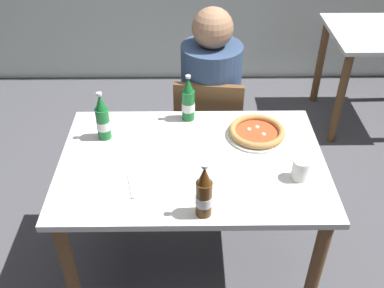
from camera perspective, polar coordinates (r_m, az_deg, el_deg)
The scene contains 11 objects.
ground_plane at distance 2.55m, azimuth 0.01°, elevation -15.19°, with size 8.00×8.00×0.00m, color #4C4C51.
dining_table_main at distance 2.08m, azimuth 0.02°, elevation -4.44°, with size 1.20×0.80×0.75m.
chair_behind_table at distance 2.66m, azimuth 2.17°, elevation 1.85°, with size 0.44×0.44×0.85m.
diner_seated at distance 2.64m, azimuth 2.36°, elevation 4.28°, with size 0.34×0.34×1.21m.
dining_table_background at distance 3.61m, azimuth 23.16°, elevation 10.88°, with size 0.80×0.70×0.75m.
pizza_margherita_near at distance 2.16m, azimuth 8.33°, elevation 1.51°, with size 0.29×0.29×0.04m.
beer_bottle_left at distance 2.12m, azimuth -11.40°, elevation 3.14°, with size 0.07×0.07×0.25m.
beer_bottle_center at distance 2.22m, azimuth -0.48°, elevation 5.53°, with size 0.07×0.07×0.25m.
beer_bottle_right at distance 1.69m, azimuth 1.56°, elevation -6.42°, with size 0.07×0.07×0.25m.
napkin_with_cutlery at distance 1.90m, azimuth -8.51°, elevation -5.03°, with size 0.19×0.19×0.01m.
paper_cup at distance 1.93m, azimuth 13.75°, elevation -3.20°, with size 0.07×0.07×0.10m, color white.
Camera 1 is at (-0.02, -1.56, 2.02)m, focal length 41.52 mm.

